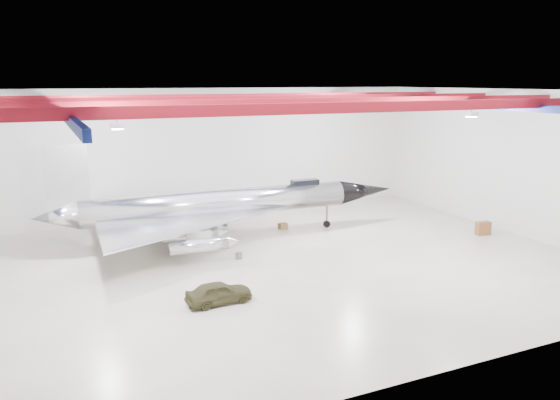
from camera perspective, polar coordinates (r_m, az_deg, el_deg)
name	(u,v)px	position (r m, az deg, el deg)	size (l,w,h in m)	color
floor	(273,265)	(35.37, -0.71, -6.79)	(40.00, 40.00, 0.00)	#B8AF92
wall_back	(204,153)	(47.94, -7.94, 4.93)	(40.00, 40.00, 0.00)	silver
wall_right	(511,162)	(45.69, 22.98, 3.70)	(30.00, 30.00, 0.00)	silver
ceiling	(273,91)	(33.43, -0.76, 11.33)	(40.00, 40.00, 0.00)	#0A0F38
ceiling_structure	(273,102)	(33.45, -0.76, 10.17)	(39.50, 29.50, 1.08)	maroon
jet_aircraft	(219,207)	(40.57, -6.38, -0.72)	(27.69, 16.37, 7.55)	silver
jeep	(219,293)	(29.52, -6.41, -9.59)	(1.42, 3.54, 1.21)	#3D3A1E
desk	(483,228)	(44.82, 20.46, -2.77)	(1.11, 0.56, 1.02)	brown
toolbox_red	(212,227)	(44.00, -7.10, -2.84)	(0.41, 0.33, 0.29)	#A21810
engine_drum	(239,256)	(36.58, -4.33, -5.83)	(0.45, 0.45, 0.41)	#59595B
parts_bin	(283,226)	(43.61, 0.30, -2.75)	(0.67, 0.54, 0.47)	olive
crate_small	(114,246)	(40.42, -16.92, -4.66)	(0.41, 0.33, 0.29)	#59595B
oil_barrel	(212,245)	(38.95, -7.15, -4.73)	(0.62, 0.50, 0.43)	olive
spares_box	(225,224)	(44.81, -5.73, -2.47)	(0.40, 0.40, 0.36)	#59595B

